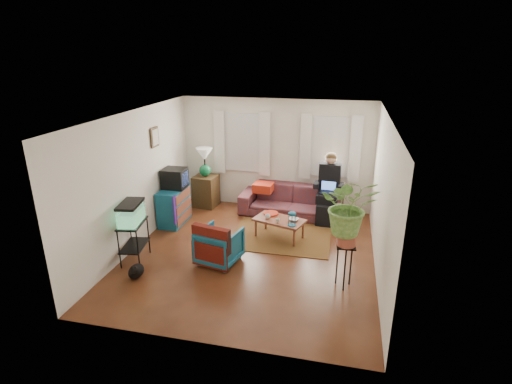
% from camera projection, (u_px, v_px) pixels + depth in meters
% --- Properties ---
extents(floor, '(4.50, 5.00, 0.01)m').
position_uv_depth(floor, '(251.00, 254.00, 7.53)').
color(floor, '#4F2B14').
rests_on(floor, ground).
extents(ceiling, '(4.50, 5.00, 0.01)m').
position_uv_depth(ceiling, '(251.00, 115.00, 6.65)').
color(ceiling, white).
rests_on(ceiling, wall_back).
extents(wall_back, '(4.50, 0.01, 2.60)m').
position_uv_depth(wall_back, '(276.00, 155.00, 9.39)').
color(wall_back, silver).
rests_on(wall_back, floor).
extents(wall_front, '(4.50, 0.01, 2.60)m').
position_uv_depth(wall_front, '(202.00, 256.00, 4.80)').
color(wall_front, silver).
rests_on(wall_front, floor).
extents(wall_left, '(0.01, 5.00, 2.60)m').
position_uv_depth(wall_left, '(136.00, 180.00, 7.56)').
color(wall_left, silver).
rests_on(wall_left, floor).
extents(wall_right, '(0.01, 5.00, 2.60)m').
position_uv_depth(wall_right, '(383.00, 199.00, 6.62)').
color(wall_right, silver).
rests_on(wall_right, floor).
extents(window_left, '(1.08, 0.04, 1.38)m').
position_uv_depth(window_left, '(243.00, 143.00, 9.45)').
color(window_left, white).
rests_on(window_left, wall_back).
extents(window_right, '(1.08, 0.04, 1.38)m').
position_uv_depth(window_right, '(330.00, 147.00, 9.02)').
color(window_right, white).
rests_on(window_right, wall_back).
extents(curtains_left, '(1.36, 0.06, 1.50)m').
position_uv_depth(curtains_left, '(242.00, 143.00, 9.38)').
color(curtains_left, white).
rests_on(curtains_left, wall_back).
extents(curtains_right, '(1.36, 0.06, 1.50)m').
position_uv_depth(curtains_right, '(330.00, 148.00, 8.95)').
color(curtains_right, white).
rests_on(curtains_right, wall_back).
extents(picture_frame, '(0.04, 0.32, 0.40)m').
position_uv_depth(picture_frame, '(155.00, 137.00, 8.12)').
color(picture_frame, '#3D2616').
rests_on(picture_frame, wall_left).
extents(area_rug, '(2.02, 1.62, 0.01)m').
position_uv_depth(area_rug, '(281.00, 236.00, 8.23)').
color(area_rug, brown).
rests_on(area_rug, floor).
extents(sofa, '(2.38, 1.08, 0.91)m').
position_uv_depth(sofa, '(291.00, 196.00, 9.16)').
color(sofa, brown).
rests_on(sofa, floor).
extents(seated_person, '(0.63, 0.75, 1.38)m').
position_uv_depth(seated_person, '(328.00, 190.00, 8.85)').
color(seated_person, black).
rests_on(seated_person, sofa).
extents(side_table, '(0.57, 0.57, 0.76)m').
position_uv_depth(side_table, '(206.00, 191.00, 9.72)').
color(side_table, '#3A2215').
rests_on(side_table, floor).
extents(table_lamp, '(0.43, 0.43, 0.70)m').
position_uv_depth(table_lamp, '(205.00, 163.00, 9.48)').
color(table_lamp, white).
rests_on(table_lamp, side_table).
extents(dresser, '(0.44, 0.89, 0.80)m').
position_uv_depth(dresser, '(174.00, 206.00, 8.76)').
color(dresser, '#11526A').
rests_on(dresser, floor).
extents(crt_tv, '(0.49, 0.44, 0.42)m').
position_uv_depth(crt_tv, '(175.00, 178.00, 8.63)').
color(crt_tv, black).
rests_on(crt_tv, dresser).
extents(aquarium_stand, '(0.48, 0.72, 0.75)m').
position_uv_depth(aquarium_stand, '(134.00, 242.00, 7.18)').
color(aquarium_stand, black).
rests_on(aquarium_stand, floor).
extents(aquarium, '(0.43, 0.66, 0.39)m').
position_uv_depth(aquarium, '(131.00, 213.00, 6.99)').
color(aquarium, '#7FD899').
rests_on(aquarium, aquarium_stand).
extents(black_cat, '(0.33, 0.41, 0.30)m').
position_uv_depth(black_cat, '(136.00, 270.00, 6.70)').
color(black_cat, black).
rests_on(black_cat, floor).
extents(armchair, '(0.82, 0.78, 0.71)m').
position_uv_depth(armchair, '(219.00, 244.00, 7.14)').
color(armchair, '#105F64').
rests_on(armchair, floor).
extents(serape_throw, '(0.73, 0.32, 0.58)m').
position_uv_depth(serape_throw, '(211.00, 243.00, 6.86)').
color(serape_throw, '#9E0A0A').
rests_on(serape_throw, armchair).
extents(coffee_table, '(1.11, 0.82, 0.41)m').
position_uv_depth(coffee_table, '(279.00, 228.00, 8.11)').
color(coffee_table, brown).
rests_on(coffee_table, floor).
extents(cup_a, '(0.14, 0.14, 0.09)m').
position_uv_depth(cup_a, '(267.00, 216.00, 8.06)').
color(cup_a, white).
rests_on(cup_a, coffee_table).
extents(cup_b, '(0.11, 0.11, 0.08)m').
position_uv_depth(cup_b, '(278.00, 221.00, 7.87)').
color(cup_b, beige).
rests_on(cup_b, coffee_table).
extents(bowl, '(0.25, 0.25, 0.05)m').
position_uv_depth(bowl, '(294.00, 219.00, 7.97)').
color(bowl, white).
rests_on(bowl, coffee_table).
extents(snack_tray, '(0.39, 0.39, 0.04)m').
position_uv_depth(snack_tray, '(271.00, 213.00, 8.27)').
color(snack_tray, '#B21414').
rests_on(snack_tray, coffee_table).
extents(birdcage, '(0.20, 0.20, 0.29)m').
position_uv_depth(birdcage, '(292.00, 218.00, 7.71)').
color(birdcage, '#115B6B').
rests_on(birdcage, coffee_table).
extents(plant_stand, '(0.34, 0.34, 0.75)m').
position_uv_depth(plant_stand, '(344.00, 266.00, 6.39)').
color(plant_stand, black).
rests_on(plant_stand, floor).
extents(potted_plant, '(0.91, 0.81, 0.95)m').
position_uv_depth(potted_plant, '(349.00, 215.00, 6.09)').
color(potted_plant, '#599947').
rests_on(potted_plant, plant_stand).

